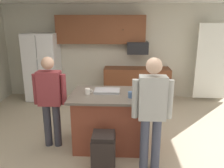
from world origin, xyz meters
TOP-DOWN VIEW (x-y plane):
  - floor at (0.00, 0.00)m, footprint 7.04×7.04m
  - back_wall at (0.00, 2.80)m, footprint 6.40×0.10m
  - french_door_window_panel at (2.60, 2.40)m, footprint 0.90×0.06m
  - cabinet_run_upper at (-0.40, 2.60)m, footprint 2.40×0.38m
  - cabinet_run_lower at (0.60, 2.48)m, footprint 1.80×0.63m
  - refrigerator at (-2.00, 2.38)m, footprint 0.86×0.76m
  - microwave_over_range at (0.60, 2.50)m, footprint 0.56×0.40m
  - kitchen_island at (0.02, -0.01)m, footprint 1.38×0.98m
  - person_elder_center at (0.63, -0.69)m, footprint 0.57×0.22m
  - person_guest_by_door at (-1.01, -0.10)m, footprint 0.57×0.22m
  - mug_blue_stoneware at (0.35, -0.20)m, footprint 0.12×0.08m
  - mug_ceramic_white at (-0.38, -0.05)m, footprint 0.13×0.09m
  - glass_dark_ale at (0.43, -0.34)m, footprint 0.07×0.07m
  - serving_tray at (-0.06, 0.08)m, footprint 0.44×0.30m
  - trash_bin at (-0.05, -0.78)m, footprint 0.34×0.34m

SIDE VIEW (x-z plane):
  - floor at x=0.00m, z-range 0.00..0.00m
  - trash_bin at x=-0.05m, z-range 0.00..0.61m
  - cabinet_run_lower at x=0.60m, z-range 0.00..0.90m
  - kitchen_island at x=0.02m, z-range 0.01..0.97m
  - person_guest_by_door at x=-1.01m, z-range 0.12..1.72m
  - refrigerator at x=-2.00m, z-range 0.00..1.84m
  - serving_tray at x=-0.06m, z-range 0.96..1.00m
  - person_elder_center at x=0.63m, z-range 0.13..1.83m
  - mug_ceramic_white at x=-0.38m, z-range 0.96..1.06m
  - mug_blue_stoneware at x=0.35m, z-range 0.96..1.06m
  - glass_dark_ale at x=0.43m, z-range 0.96..1.12m
  - french_door_window_panel at x=2.60m, z-range 0.10..2.10m
  - back_wall at x=0.00m, z-range 0.00..2.60m
  - microwave_over_range at x=0.60m, z-range 1.29..1.61m
  - cabinet_run_upper at x=-0.40m, z-range 1.55..2.30m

